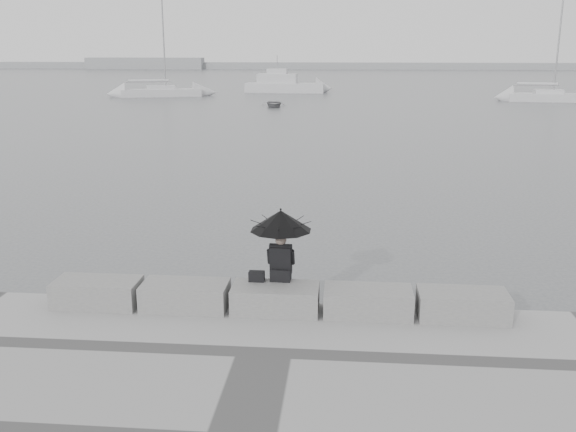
# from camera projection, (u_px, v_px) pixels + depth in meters

# --- Properties ---
(ground) EXTENTS (360.00, 360.00, 0.00)m
(ground) POSITION_uv_depth(u_px,v_px,m) (278.00, 326.00, 12.48)
(ground) COLOR #4A4D4F
(ground) RESTS_ON ground
(stone_block_far_left) EXTENTS (1.60, 0.80, 0.50)m
(stone_block_far_left) POSITION_uv_depth(u_px,v_px,m) (97.00, 293.00, 12.15)
(stone_block_far_left) COLOR slate
(stone_block_far_left) RESTS_ON promenade
(stone_block_left) EXTENTS (1.60, 0.80, 0.50)m
(stone_block_left) POSITION_uv_depth(u_px,v_px,m) (185.00, 296.00, 12.00)
(stone_block_left) COLOR slate
(stone_block_left) RESTS_ON promenade
(stone_block_centre) EXTENTS (1.60, 0.80, 0.50)m
(stone_block_centre) POSITION_uv_depth(u_px,v_px,m) (275.00, 299.00, 11.86)
(stone_block_centre) COLOR slate
(stone_block_centre) RESTS_ON promenade
(stone_block_right) EXTENTS (1.60, 0.80, 0.50)m
(stone_block_right) POSITION_uv_depth(u_px,v_px,m) (368.00, 302.00, 11.71)
(stone_block_right) COLOR slate
(stone_block_right) RESTS_ON promenade
(stone_block_far_right) EXTENTS (1.60, 0.80, 0.50)m
(stone_block_far_right) POSITION_uv_depth(u_px,v_px,m) (463.00, 305.00, 11.56)
(stone_block_far_right) COLOR slate
(stone_block_far_right) RESTS_ON promenade
(seated_person) EXTENTS (1.16, 1.16, 1.39)m
(seated_person) POSITION_uv_depth(u_px,v_px,m) (281.00, 229.00, 11.87)
(seated_person) COLOR black
(seated_person) RESTS_ON stone_block_centre
(bag) EXTENTS (0.29, 0.17, 0.19)m
(bag) POSITION_uv_depth(u_px,v_px,m) (257.00, 276.00, 12.03)
(bag) COLOR black
(bag) RESTS_ON stone_block_centre
(distant_landmass) EXTENTS (180.00, 8.00, 2.80)m
(distant_landmass) POSITION_uv_depth(u_px,v_px,m) (310.00, 65.00, 161.79)
(distant_landmass) COLOR gray
(distant_landmass) RESTS_ON ground
(sailboat_left) EXTENTS (9.00, 5.13, 12.90)m
(sailboat_left) POSITION_uv_depth(u_px,v_px,m) (161.00, 92.00, 71.09)
(sailboat_left) COLOR #B8B8BA
(sailboat_left) RESTS_ON ground
(sailboat_right) EXTENTS (7.91, 3.26, 12.90)m
(sailboat_right) POSITION_uv_depth(u_px,v_px,m) (548.00, 96.00, 64.43)
(sailboat_right) COLOR #B8B8BA
(sailboat_right) RESTS_ON ground
(motor_cruiser) EXTENTS (9.55, 3.10, 4.50)m
(motor_cruiser) POSITION_uv_depth(u_px,v_px,m) (285.00, 85.00, 77.53)
(motor_cruiser) COLOR #B8B8BA
(motor_cruiser) RESTS_ON ground
(dinghy) EXTENTS (3.28, 1.80, 0.53)m
(dinghy) POSITION_uv_depth(u_px,v_px,m) (274.00, 104.00, 58.72)
(dinghy) COLOR gray
(dinghy) RESTS_ON ground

